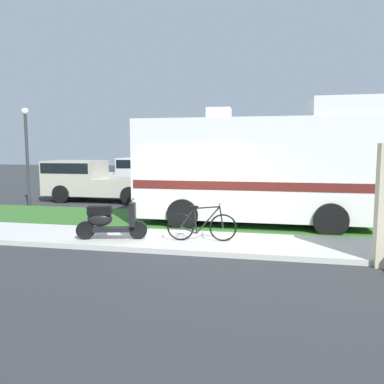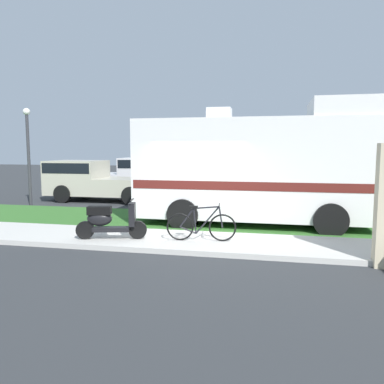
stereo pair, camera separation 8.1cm
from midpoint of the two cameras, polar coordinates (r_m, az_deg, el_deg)
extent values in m
plane|color=#2D3033|center=(10.48, 0.61, -6.19)|extent=(80.00, 80.00, 0.00)
cube|color=beige|center=(9.32, -0.87, -7.40)|extent=(24.00, 2.00, 0.12)
cube|color=#336628|center=(11.91, 2.06, -4.45)|extent=(24.00, 3.40, 0.08)
cube|color=silver|center=(11.49, 9.25, 3.51)|extent=(6.77, 2.38, 2.84)
cube|color=silver|center=(11.66, 21.90, 11.40)|extent=(1.81, 2.24, 0.50)
cube|color=#591E19|center=(11.52, 9.21, 1.40)|extent=(6.63, 2.40, 0.24)
cube|color=black|center=(11.78, 25.91, 5.44)|extent=(0.09, 2.00, 0.90)
cube|color=silver|center=(11.62, 4.30, 11.51)|extent=(0.70, 0.60, 0.36)
cylinder|color=black|center=(12.80, 18.84, -2.17)|extent=(0.90, 0.28, 0.90)
cylinder|color=black|center=(10.60, 20.18, -3.96)|extent=(0.90, 0.28, 0.90)
cylinder|color=black|center=(12.96, 1.19, -1.73)|extent=(0.90, 0.28, 0.90)
cylinder|color=black|center=(10.79, -1.13, -3.39)|extent=(0.90, 0.28, 0.90)
cylinder|color=black|center=(9.39, -7.85, -5.61)|extent=(0.45, 0.20, 0.44)
cylinder|color=black|center=(9.61, -15.41, -5.50)|extent=(0.45, 0.20, 0.44)
cube|color=black|center=(9.48, -11.68, -5.45)|extent=(0.93, 0.48, 0.10)
cube|color=black|center=(9.45, -13.41, -2.69)|extent=(0.61, 0.38, 0.20)
ellipsoid|color=black|center=(9.48, -13.38, -3.89)|extent=(0.65, 0.43, 0.36)
cube|color=black|center=(9.33, -8.66, -3.32)|extent=(0.21, 0.34, 0.56)
cylinder|color=black|center=(9.28, -8.70, -1.19)|extent=(0.15, 0.49, 0.04)
sphere|color=white|center=(9.30, -8.68, -2.23)|extent=(0.12, 0.12, 0.12)
torus|color=black|center=(9.06, 4.82, -5.33)|extent=(0.65, 0.12, 0.65)
torus|color=black|center=(9.12, -1.54, -5.23)|extent=(0.65, 0.12, 0.65)
cylinder|color=black|center=(9.04, 2.59, -4.20)|extent=(0.57, 0.10, 0.67)
cylinder|color=black|center=(9.06, 0.68, -4.33)|extent=(0.10, 0.05, 0.60)
cylinder|color=black|center=(8.99, 2.41, -2.33)|extent=(0.61, 0.11, 0.09)
cylinder|color=black|center=(9.12, -0.34, -5.70)|extent=(0.40, 0.08, 0.18)
cylinder|color=black|center=(9.06, -0.53, -3.86)|extent=(0.35, 0.08, 0.47)
cylinder|color=black|center=(9.02, 4.58, -3.77)|extent=(0.12, 0.05, 0.51)
cube|color=black|center=(9.01, 0.49, -2.28)|extent=(0.21, 0.12, 0.06)
cylinder|color=black|center=(8.97, 4.34, -1.94)|extent=(0.09, 0.52, 0.03)
cube|color=#B7B29E|center=(17.89, -16.64, 2.12)|extent=(2.32, 1.97, 1.49)
cube|color=black|center=(17.86, -16.69, 3.55)|extent=(2.20, 1.99, 0.44)
cube|color=#B7B29E|center=(16.84, -8.89, 0.77)|extent=(2.83, 1.97, 0.74)
cylinder|color=black|center=(17.22, -18.60, -0.27)|extent=(0.76, 0.24, 0.76)
cylinder|color=black|center=(18.86, -15.68, 0.38)|extent=(0.76, 0.24, 0.76)
cylinder|color=black|center=(15.87, -8.97, -0.55)|extent=(0.76, 0.24, 0.76)
cylinder|color=black|center=(17.63, -6.77, 0.17)|extent=(0.76, 0.24, 0.76)
cube|color=silver|center=(20.81, -6.97, 2.96)|extent=(2.61, 2.12, 1.53)
cube|color=black|center=(20.79, -6.99, 4.25)|extent=(2.49, 2.13, 0.44)
cube|color=silver|center=(21.71, -14.00, 1.84)|extent=(3.16, 2.16, 0.69)
cylinder|color=black|center=(21.72, -5.83, 1.36)|extent=(0.78, 0.30, 0.76)
cylinder|color=black|center=(19.92, -7.09, 0.88)|extent=(0.78, 0.30, 0.76)
cylinder|color=black|center=(22.72, -13.95, 1.42)|extent=(0.78, 0.30, 0.76)
cylinder|color=black|center=(21.01, -15.82, 0.97)|extent=(0.78, 0.30, 0.76)
cylinder|color=#333338|center=(16.65, -23.03, 4.30)|extent=(0.12, 0.12, 3.64)
sphere|color=silver|center=(16.71, -23.33, 10.95)|extent=(0.28, 0.28, 0.28)
camera|label=1|loc=(0.04, -89.78, 0.02)|focal=35.76mm
camera|label=2|loc=(0.04, 90.22, -0.02)|focal=35.76mm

